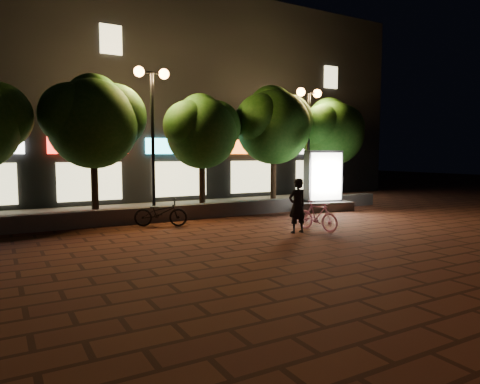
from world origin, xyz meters
TOP-DOWN VIEW (x-y plane):
  - ground at (0.00, 0.00)m, footprint 80.00×80.00m
  - retaining_wall at (0.00, 4.00)m, footprint 16.00×0.45m
  - sidewalk at (0.00, 6.50)m, footprint 16.00×5.00m
  - building_block at (-0.01, 12.99)m, footprint 28.00×8.12m
  - tree_left at (-3.45, 5.46)m, footprint 3.60×3.00m
  - tree_mid at (0.55, 5.46)m, footprint 3.24×2.70m
  - tree_right at (3.86, 5.46)m, footprint 3.72×3.10m
  - tree_far_right at (7.05, 5.46)m, footprint 3.48×2.90m
  - street_lamp_left at (-1.50, 5.20)m, footprint 1.26×0.36m
  - street_lamp_right at (5.50, 5.20)m, footprint 1.26×0.36m
  - ad_kiosk at (4.81, 3.40)m, footprint 2.36×1.49m
  - scooter_pink at (1.74, 0.05)m, footprint 0.71×1.50m
  - rider at (0.99, 0.02)m, footprint 0.57×0.38m
  - scooter_parked at (-2.01, 3.00)m, footprint 1.71×1.24m

SIDE VIEW (x-z plane):
  - ground at x=0.00m, z-range 0.00..0.00m
  - sidewalk at x=0.00m, z-range 0.00..0.08m
  - retaining_wall at x=0.00m, z-range 0.00..0.50m
  - scooter_parked at x=-2.01m, z-range 0.00..0.86m
  - scooter_pink at x=1.74m, z-range 0.00..0.87m
  - rider at x=0.99m, z-range 0.00..1.55m
  - ad_kiosk at x=4.81m, z-range -0.23..2.15m
  - tree_mid at x=0.55m, z-range 0.97..5.47m
  - tree_far_right at x=7.05m, z-range 0.99..5.75m
  - tree_left at x=-3.45m, z-range 1.00..5.89m
  - tree_right at x=3.86m, z-range 1.03..6.10m
  - street_lamp_right at x=5.50m, z-range 1.40..6.38m
  - street_lamp_left at x=-1.50m, z-range 1.44..6.62m
  - building_block at x=-0.01m, z-range -0.65..10.65m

